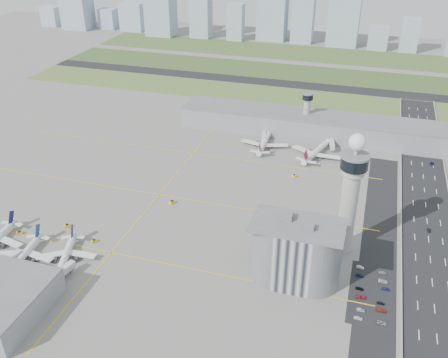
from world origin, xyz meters
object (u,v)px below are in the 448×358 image
(jet_bridge_far_0, at_px, (264,134))
(car_lot_8, at_px, (381,303))
(car_lot_6, at_px, (382,323))
(car_lot_11, at_px, (383,273))
(tug_4, at_px, (294,176))
(tug_3, at_px, (172,202))
(tug_5, at_px, (316,155))
(admin_building, at_px, (295,252))
(tug_2, at_px, (94,241))
(car_lot_3, at_px, (360,289))
(jet_bridge_near_2, at_px, (53,282))
(jet_bridge_far_1, at_px, (331,142))
(car_hw_2, at_px, (432,164))
(airplane_far_b, at_px, (317,148))
(car_lot_4, at_px, (360,275))
(car_lot_1, at_px, (361,310))
(car_hw_1, at_px, (429,230))
(car_lot_0, at_px, (358,318))
(car_lot_5, at_px, (360,267))
(car_lot_7, at_px, (381,310))
(car_lot_10, at_px, (383,281))
(airplane_near_c, at_px, (65,252))
(tug_1, at_px, (67,226))
(tug_0, at_px, (19,233))
(car_lot_9, at_px, (385,289))
(airplane_near_b, at_px, (22,252))
(control_tower, at_px, (350,190))
(secondary_tower, at_px, (307,110))
(airplane_far_a, at_px, (265,139))

(jet_bridge_far_0, bearing_deg, car_lot_8, 19.44)
(car_lot_6, height_order, car_lot_11, car_lot_11)
(tug_4, bearing_deg, tug_3, 172.24)
(car_lot_11, bearing_deg, tug_5, 19.74)
(admin_building, bearing_deg, tug_2, -178.65)
(jet_bridge_far_0, xyz_separation_m, car_lot_3, (80.64, -152.91, -2.30))
(tug_5, height_order, car_lot_8, tug_5)
(jet_bridge_near_2, relative_size, car_lot_11, 3.43)
(jet_bridge_far_1, distance_m, car_hw_2, 69.86)
(airplane_far_b, xyz_separation_m, car_lot_6, (48.99, -152.24, -5.37))
(jet_bridge_near_2, bearing_deg, car_lot_11, -59.31)
(car_lot_4, bearing_deg, car_lot_1, -168.86)
(admin_building, height_order, car_hw_1, admin_building)
(jet_bridge_far_0, height_order, car_lot_0, jet_bridge_far_0)
(car_lot_8, bearing_deg, jet_bridge_far_0, 28.47)
(car_lot_5, height_order, car_lot_7, car_lot_7)
(tug_2, height_order, car_lot_10, tug_2)
(airplane_near_c, height_order, car_lot_5, airplane_near_c)
(admin_building, relative_size, car_lot_5, 11.59)
(jet_bridge_far_1, bearing_deg, tug_1, -50.36)
(tug_1, bearing_deg, car_lot_7, 40.30)
(tug_4, distance_m, car_lot_1, 122.44)
(airplane_near_c, relative_size, tug_2, 12.79)
(airplane_far_b, xyz_separation_m, jet_bridge_near_2, (-97.11, -173.17, -3.09))
(tug_0, relative_size, car_lot_7, 0.71)
(airplane_near_c, height_order, car_lot_9, airplane_near_c)
(car_lot_4, bearing_deg, airplane_near_c, 108.44)
(airplane_near_b, height_order, tug_0, airplane_near_b)
(control_tower, xyz_separation_m, car_lot_3, (10.64, -28.91, -34.49))
(secondary_tower, relative_size, car_hw_1, 8.95)
(car_lot_1, xyz_separation_m, car_lot_7, (8.56, 2.40, 0.05))
(airplane_near_b, xyz_separation_m, car_lot_10, (171.19, 35.98, -4.54))
(car_lot_6, relative_size, car_lot_11, 1.01)
(jet_bridge_far_1, distance_m, car_lot_1, 169.91)
(car_lot_9, bearing_deg, tug_5, 22.98)
(tug_5, bearing_deg, control_tower, 138.01)
(jet_bridge_near_2, distance_m, car_lot_1, 139.61)
(jet_bridge_near_2, bearing_deg, secondary_tower, -11.47)
(car_lot_10, distance_m, car_lot_11, 6.37)
(tug_3, bearing_deg, secondary_tower, -85.26)
(tug_1, xyz_separation_m, car_lot_3, (156.86, -4.38, -0.43))
(control_tower, bearing_deg, airplane_near_b, -159.45)
(airplane_far_a, distance_m, car_lot_4, 149.20)
(car_hw_1, xyz_separation_m, car_hw_2, (5.72, 83.67, 0.04))
(tug_1, height_order, car_hw_1, tug_1)
(car_hw_2, bearing_deg, car_lot_3, -102.83)
(tug_3, bearing_deg, tug_1, 70.60)
(car_lot_7, bearing_deg, jet_bridge_near_2, 104.32)
(jet_bridge_near_2, relative_size, car_lot_4, 3.76)
(jet_bridge_far_1, relative_size, car_lot_1, 3.90)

